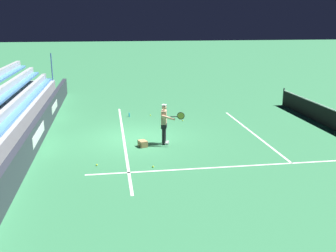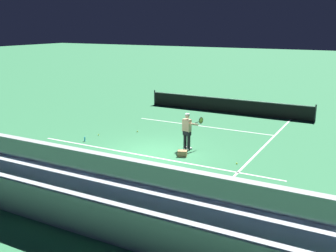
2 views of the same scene
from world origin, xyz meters
name	(u,v)px [view 1 (image 1 of 2)]	position (x,y,z in m)	size (l,w,h in m)	color
ground_plane	(135,138)	(0.00, 0.00, 0.00)	(160.00, 160.00, 0.00)	#337A4C
court_baseline_white	(124,138)	(0.00, -0.50, 0.00)	(12.00, 0.10, 0.01)	white
court_sideline_white	(253,165)	(4.11, 4.00, 0.00)	(0.10, 12.00, 0.01)	white
court_service_line_white	(252,133)	(0.00, 5.50, 0.00)	(8.22, 0.10, 0.01)	white
back_wall_sponsor_board	(39,130)	(-0.01, -4.11, 0.55)	(22.91, 0.25, 1.10)	#2D333D
tennis_player	(165,124)	(1.10, 1.19, 0.89)	(0.74, 0.95, 1.71)	black
ball_box_cardboard	(143,144)	(1.31, 0.24, 0.13)	(0.40, 0.30, 0.26)	#A87F51
tennis_ball_stray_back	(183,120)	(-2.61, 2.68, 0.03)	(0.07, 0.07, 0.07)	#CCE533
tennis_ball_far_right	(153,167)	(3.77, 0.39, 0.03)	(0.07, 0.07, 0.07)	#CCE533
tennis_ball_by_box	(97,165)	(3.29, -1.61, 0.03)	(0.07, 0.07, 0.07)	#CCE533
tennis_ball_near_player	(150,115)	(-4.03, 1.15, 0.03)	(0.07, 0.07, 0.07)	#CCE533
water_bottle	(129,115)	(-3.97, -0.02, 0.11)	(0.07, 0.07, 0.22)	#33B2E5
tennis_net	(333,119)	(0.00, 9.53, 0.49)	(11.09, 0.09, 1.07)	#33383D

